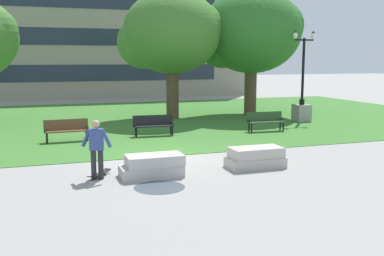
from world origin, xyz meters
The scene contains 14 objects.
ground_plane centered at (0.00, 0.00, 0.00)m, with size 140.00×140.00×0.00m, color gray.
grass_lawn centered at (0.00, 10.00, 0.01)m, with size 40.00×20.00×0.02m, color #3D752D.
concrete_block_center centered at (-0.98, -2.46, 0.31)m, with size 1.83×0.90×0.64m.
concrete_block_left centered at (2.38, -2.43, 0.31)m, with size 1.80×0.90×0.64m.
person_skateboarder centered at (-2.55, -2.27, 0.96)m, with size 0.83×0.46×1.71m.
skateboard centered at (-2.47, -2.01, 0.09)m, with size 0.79×0.92×0.14m.
puddle centered at (-1.09, -3.63, 0.00)m, with size 1.38×1.38×0.01m, color #47515B.
park_bench_near_left centered at (-3.03, 4.08, 0.54)m, with size 1.82×0.61×0.90m.
park_bench_near_right centered at (0.71, 4.27, 0.54)m, with size 1.83×0.64×0.90m.
park_bench_far_left centered at (6.01, 3.79, 0.54)m, with size 1.83×0.65×0.90m.
lamp_post_left centered at (9.53, 6.25, 1.01)m, with size 1.32×0.80×4.87m.
tree_far_left centered at (8.06, 9.78, 4.97)m, with size 6.21×5.92×7.54m.
tree_near_left centered at (3.12, 9.73, 4.80)m, with size 5.76×5.49×7.19m.
building_facade_distant centered at (1.07, 24.50, 6.03)m, with size 27.47×1.03×12.07m.
Camera 1 is at (-4.00, -14.94, 3.42)m, focal length 42.00 mm.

